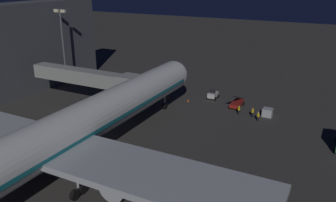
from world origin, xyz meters
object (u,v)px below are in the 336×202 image
object	(u,v)px
jet_bridge	(91,78)
ground_crew_near_nose_gear	(253,112)
traffic_cone_nose_starboard	(168,97)
airliner_at_gate	(58,137)
ground_crew_marshaller_fwd	(239,110)
traffic_cone_nose_port	(188,100)
ground_crew_by_belt_loader	(258,116)
apron_floodlight_mast	(63,43)
baggage_tug_lead	(213,95)
belt_loader	(237,103)
baggage_container_near_belt	(268,112)

from	to	relation	value
jet_bridge	ground_crew_near_nose_gear	distance (m)	29.15
traffic_cone_nose_starboard	airliner_at_gate	bearing A→B (deg)	93.98
ground_crew_marshaller_fwd	traffic_cone_nose_starboard	world-z (taller)	ground_crew_marshaller_fwd
traffic_cone_nose_port	traffic_cone_nose_starboard	bearing A→B (deg)	0.00
ground_crew_by_belt_loader	ground_crew_marshaller_fwd	world-z (taller)	ground_crew_marshaller_fwd
ground_crew_by_belt_loader	jet_bridge	bearing A→B (deg)	14.50
apron_floodlight_mast	ground_crew_marshaller_fwd	world-z (taller)	apron_floodlight_mast
traffic_cone_nose_port	apron_floodlight_mast	bearing A→B (deg)	6.71
baggage_tug_lead	traffic_cone_nose_starboard	world-z (taller)	baggage_tug_lead
jet_bridge	ground_crew_by_belt_loader	xyz separation A→B (m)	(-28.71, -7.42, -4.66)
belt_loader	ground_crew_near_nose_gear	distance (m)	5.27
airliner_at_gate	apron_floodlight_mast	size ratio (longest dim) A/B	3.90
apron_floodlight_mast	baggage_tug_lead	world-z (taller)	apron_floodlight_mast
baggage_tug_lead	jet_bridge	bearing A→B (deg)	39.15
airliner_at_gate	traffic_cone_nose_starboard	distance (m)	32.12
traffic_cone_nose_starboard	ground_crew_near_nose_gear	bearing A→B (deg)	173.40
airliner_at_gate	baggage_container_near_belt	world-z (taller)	airliner_at_gate
apron_floodlight_mast	ground_crew_by_belt_loader	size ratio (longest dim) A/B	9.81
apron_floodlight_mast	ground_crew_by_belt_loader	world-z (taller)	apron_floodlight_mast
belt_loader	ground_crew_marshaller_fwd	world-z (taller)	belt_loader
baggage_tug_lead	ground_crew_near_nose_gear	world-z (taller)	baggage_tug_lead
apron_floodlight_mast	ground_crew_by_belt_loader	xyz separation A→B (m)	(-41.97, 0.01, -8.75)
baggage_tug_lead	ground_crew_marshaller_fwd	bearing A→B (deg)	139.91
ground_crew_marshaller_fwd	traffic_cone_nose_starboard	xyz separation A→B (m)	(14.97, -1.94, -0.68)
baggage_tug_lead	baggage_container_near_belt	xyz separation A→B (m)	(-11.64, 4.30, -0.07)
belt_loader	ground_crew_near_nose_gear	xyz separation A→B (m)	(-3.87, 3.58, 0.13)
jet_bridge	baggage_container_near_belt	world-z (taller)	jet_bridge
baggage_container_near_belt	ground_crew_near_nose_gear	distance (m)	2.77
baggage_container_near_belt	traffic_cone_nose_port	distance (m)	15.21
belt_loader	ground_crew_marshaller_fwd	distance (m)	3.79
belt_loader	ground_crew_by_belt_loader	size ratio (longest dim) A/B	4.05
jet_bridge	airliner_at_gate	bearing A→B (deg)	120.30
jet_bridge	ground_crew_marshaller_fwd	xyz separation A→B (m)	(-25.00, -8.75, -4.64)
jet_bridge	belt_loader	bearing A→B (deg)	-152.54
baggage_tug_lead	ground_crew_by_belt_loader	bearing A→B (deg)	146.00
ground_crew_near_nose_gear	ground_crew_by_belt_loader	size ratio (longest dim) A/B	1.05
airliner_at_gate	jet_bridge	bearing A→B (deg)	-59.70
belt_loader	baggage_container_near_belt	distance (m)	6.35
traffic_cone_nose_starboard	jet_bridge	bearing A→B (deg)	46.82
apron_floodlight_mast	traffic_cone_nose_port	world-z (taller)	apron_floodlight_mast
traffic_cone_nose_port	traffic_cone_nose_starboard	world-z (taller)	same
airliner_at_gate	ground_crew_marshaller_fwd	xyz separation A→B (m)	(-12.77, -29.68, -4.51)
jet_bridge	baggage_container_near_belt	distance (m)	31.76
airliner_at_gate	ground_crew_by_belt_loader	size ratio (longest dim) A/B	38.28
belt_loader	baggage_tug_lead	bearing A→B (deg)	-23.26
belt_loader	jet_bridge	bearing A→B (deg)	27.46
baggage_container_near_belt	traffic_cone_nose_port	bearing A→B (deg)	-1.29
belt_loader	baggage_tug_lead	world-z (taller)	belt_loader
airliner_at_gate	traffic_cone_nose_starboard	size ratio (longest dim) A/B	117.22
jet_bridge	apron_floodlight_mast	distance (m)	15.75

